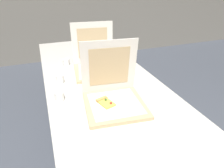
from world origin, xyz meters
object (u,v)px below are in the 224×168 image
at_px(cup_white_mid, 60,79).
at_px(cup_white_far, 66,62).
at_px(table, 102,85).
at_px(pizza_box_front, 113,96).
at_px(pizza_box_middle, 96,64).
at_px(cup_white_near_center, 59,96).

distance_m(cup_white_mid, cup_white_far, 0.36).
height_order(table, pizza_box_front, pizza_box_front).
relative_size(cup_white_mid, cup_white_far, 1.00).
xyz_separation_m(table, cup_white_mid, (-0.32, 0.08, 0.08)).
bearing_deg(pizza_box_middle, cup_white_mid, -150.57).
xyz_separation_m(table, pizza_box_front, (-0.03, -0.33, 0.10)).
bearing_deg(pizza_box_front, cup_white_far, 111.13).
relative_size(cup_white_near_center, cup_white_mid, 1.00).
bearing_deg(pizza_box_middle, cup_white_near_center, -125.99).
relative_size(table, cup_white_far, 38.50).
bearing_deg(cup_white_far, pizza_box_middle, -41.82).
bearing_deg(cup_white_far, table, -62.84).
relative_size(pizza_box_middle, cup_white_near_center, 6.62).
height_order(table, cup_white_near_center, cup_white_near_center).
bearing_deg(pizza_box_front, cup_white_near_center, 161.24).
relative_size(table, cup_white_mid, 38.50).
bearing_deg(cup_white_near_center, cup_white_mid, 82.33).
bearing_deg(cup_white_near_center, table, 26.83).
bearing_deg(cup_white_far, cup_white_mid, -106.53).
height_order(cup_white_mid, cup_white_far, same).
bearing_deg(pizza_box_middle, cup_white_far, 145.29).
height_order(pizza_box_front, cup_white_far, pizza_box_front).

